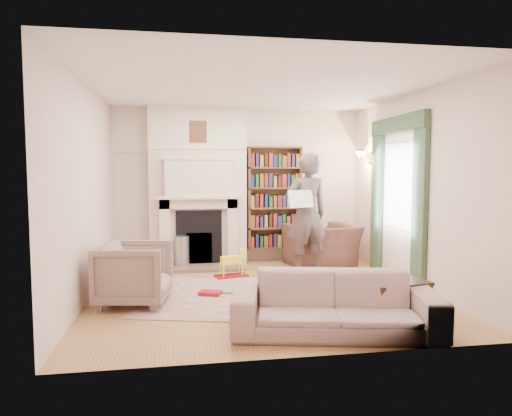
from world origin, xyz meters
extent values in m
plane|color=olive|center=(0.00, 0.00, 0.00)|extent=(4.50, 4.50, 0.00)
plane|color=white|center=(0.00, 0.00, 2.80)|extent=(4.50, 4.50, 0.00)
plane|color=silver|center=(0.00, 2.25, 1.40)|extent=(4.50, 0.00, 4.50)
plane|color=silver|center=(0.00, -2.25, 1.40)|extent=(4.50, 0.00, 4.50)
plane|color=silver|center=(-2.25, 0.00, 1.40)|extent=(0.00, 4.50, 4.50)
plane|color=silver|center=(2.25, 0.00, 1.40)|extent=(0.00, 4.50, 4.50)
cube|color=silver|center=(-0.75, 2.08, 1.40)|extent=(1.70, 0.35, 2.80)
cube|color=silver|center=(-0.75, 1.79, 1.22)|extent=(1.47, 0.24, 0.05)
cube|color=black|center=(-0.75, 1.88, 0.50)|extent=(0.80, 0.06, 0.96)
cube|color=silver|center=(-0.75, 1.81, 1.55)|extent=(1.15, 0.18, 0.62)
cube|color=brown|center=(0.65, 2.12, 1.18)|extent=(1.00, 0.24, 1.85)
cube|color=silver|center=(2.23, 0.40, 1.45)|extent=(0.02, 0.90, 1.30)
cube|color=#334C30|center=(2.20, -0.30, 1.20)|extent=(0.07, 0.32, 2.40)
cube|color=#334C30|center=(2.20, 1.10, 1.20)|extent=(0.07, 0.32, 2.40)
cube|color=#334C30|center=(2.19, 0.40, 2.38)|extent=(0.09, 1.70, 0.24)
cube|color=#C3B793|center=(-0.15, -0.22, 0.01)|extent=(3.16, 2.70, 0.01)
imported|color=#442824|center=(1.39, 1.56, 0.36)|extent=(1.31, 1.20, 0.73)
imported|color=#A09884|center=(-1.64, -0.31, 0.39)|extent=(0.98, 0.95, 0.78)
imported|color=#B7AA97|center=(0.51, -1.70, 0.31)|extent=(2.24, 1.24, 0.62)
imported|color=#4F433F|center=(0.94, 0.96, 0.98)|extent=(0.79, 0.59, 1.96)
cube|color=white|center=(0.79, 0.76, 1.24)|extent=(0.42, 0.19, 0.27)
cylinder|color=#A8AAAF|center=(-1.05, 1.76, 0.28)|extent=(0.32, 0.32, 0.55)
cube|color=#BEC445|center=(-0.43, 0.09, 0.03)|extent=(0.48, 0.48, 0.03)
cube|color=maroon|center=(-0.68, -0.08, 0.04)|extent=(0.34, 0.28, 0.05)
cube|color=red|center=(-0.01, -0.64, 0.02)|extent=(0.29, 0.30, 0.02)
cube|color=red|center=(0.51, -0.26, 0.02)|extent=(0.30, 0.29, 0.02)
camera|label=1|loc=(-1.04, -6.12, 1.68)|focal=32.00mm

